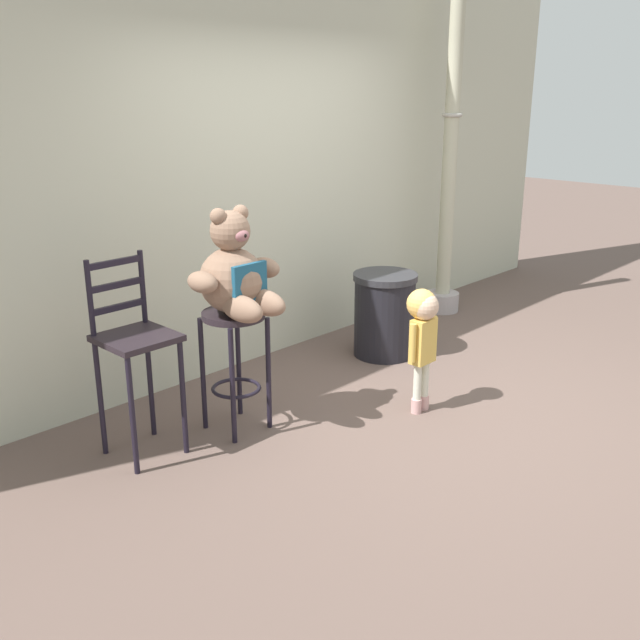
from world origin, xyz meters
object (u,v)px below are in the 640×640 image
at_px(child_walking, 423,324).
at_px(trash_bin, 384,314).
at_px(bar_stool_with_teddy, 235,346).
at_px(teddy_bear, 235,275).
at_px(lamppost, 449,177).
at_px(bar_chair_empty, 135,347).

relative_size(child_walking, trash_bin, 1.25).
distance_m(bar_stool_with_teddy, trash_bin, 1.69).
bearing_deg(teddy_bear, bar_stool_with_teddy, 90.00).
distance_m(bar_stool_with_teddy, teddy_bear, 0.46).
relative_size(teddy_bear, child_walking, 0.76).
height_order(child_walking, lamppost, lamppost).
bearing_deg(child_walking, trash_bin, 115.38).
distance_m(teddy_bear, child_walking, 1.26).
height_order(bar_stool_with_teddy, bar_chair_empty, bar_chair_empty).
distance_m(child_walking, bar_chair_empty, 1.81).
distance_m(trash_bin, lamppost, 1.66).
bearing_deg(trash_bin, lamppost, 14.64).
bearing_deg(bar_chair_empty, teddy_bear, -18.49).
bearing_deg(trash_bin, teddy_bear, -173.51).
xyz_separation_m(teddy_bear, child_walking, (1.01, -0.65, -0.40)).
bearing_deg(teddy_bear, lamppost, 10.14).
xyz_separation_m(lamppost, bar_chair_empty, (-3.58, -0.34, -0.62)).
bearing_deg(teddy_bear, bar_chair_empty, 161.51).
distance_m(bar_stool_with_teddy, lamppost, 3.12).
bearing_deg(teddy_bear, child_walking, -32.96).
xyz_separation_m(bar_stool_with_teddy, child_walking, (1.01, -0.69, 0.06)).
bearing_deg(bar_chair_empty, bar_stool_with_teddy, -15.66).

